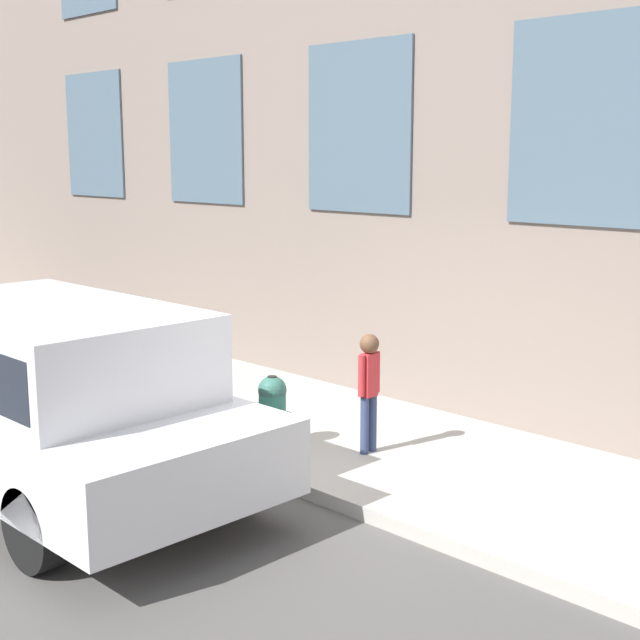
{
  "coord_description": "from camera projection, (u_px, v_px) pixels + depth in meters",
  "views": [
    {
      "loc": [
        -5.13,
        -5.71,
        2.97
      ],
      "look_at": [
        0.79,
        0.18,
        1.42
      ],
      "focal_mm": 50.0,
      "sensor_mm": 36.0,
      "label": 1
    }
  ],
  "objects": [
    {
      "name": "person",
      "position": [
        369.0,
        382.0,
        8.5
      ],
      "size": [
        0.28,
        0.19,
        1.17
      ],
      "rotation": [
        0.0,
        0.0,
        -1.4
      ],
      "color": "navy",
      "rests_on": "sidewalk"
    },
    {
      "name": "ground_plane",
      "position": [
        273.0,
        487.0,
        8.07
      ],
      "size": [
        80.0,
        80.0,
        0.0
      ],
      "primitive_type": "plane",
      "color": "#514F4C"
    },
    {
      "name": "parked_truck_silver_near",
      "position": [
        44.0,
        384.0,
        7.93
      ],
      "size": [
        1.99,
        4.88,
        1.68
      ],
      "color": "black",
      "rests_on": "ground_plane"
    },
    {
      "name": "sidewalk",
      "position": [
        372.0,
        447.0,
        9.0
      ],
      "size": [
        2.69,
        60.0,
        0.13
      ],
      "color": "#B2ADA3",
      "rests_on": "ground_plane"
    },
    {
      "name": "fire_hydrant",
      "position": [
        272.0,
        411.0,
        8.75
      ],
      "size": [
        0.36,
        0.47,
        0.71
      ],
      "color": "#2D7260",
      "rests_on": "sidewalk"
    }
  ]
}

